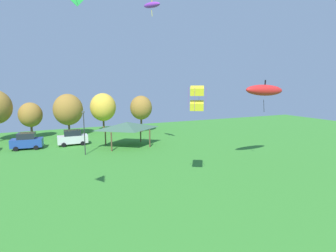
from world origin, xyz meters
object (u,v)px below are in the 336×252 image
kite_flying_2 (152,5)px  treeline_tree_2 (30,115)px  kite_flying_0 (265,90)px  parked_car_second_from_left (27,141)px  parked_car_third_from_left (73,138)px  treeline_tree_4 (103,107)px  park_pavilion (127,125)px  light_post_0 (84,130)px  kite_flying_4 (197,98)px  treeline_tree_5 (141,108)px  treeline_tree_3 (68,110)px

kite_flying_2 → treeline_tree_2: 27.97m
kite_flying_0 → parked_car_second_from_left: bearing=143.8°
parked_car_third_from_left → parked_car_second_from_left: bearing=180.0°
kite_flying_0 → treeline_tree_4: kite_flying_0 is taller
parked_car_second_from_left → park_pavilion: (13.33, -4.09, 1.93)m
kite_flying_2 → light_post_0: size_ratio=0.53×
kite_flying_4 → kite_flying_2: bearing=90.6°
kite_flying_0 → park_pavilion: 19.49m
light_post_0 → treeline_tree_4: bearing=70.9°
kite_flying_0 → park_pavilion: (-11.97, 14.45, -5.27)m
parked_car_third_from_left → treeline_tree_5: 15.06m
parked_car_third_from_left → park_pavilion: (7.26, -4.04, 1.95)m
treeline_tree_3 → treeline_tree_5: treeline_tree_3 is taller
treeline_tree_3 → treeline_tree_5: size_ratio=1.07×
light_post_0 → treeline_tree_2: (-6.74, 14.74, 0.77)m
kite_flying_2 → treeline_tree_3: kite_flying_2 is taller
kite_flying_2 → treeline_tree_3: (-8.34, 19.24, -13.28)m
parked_car_second_from_left → treeline_tree_5: 20.54m
park_pavilion → light_post_0: (-6.32, -2.52, 0.15)m
parked_car_second_from_left → treeline_tree_2: size_ratio=0.70×
kite_flying_2 → parked_car_second_from_left: 25.00m
parked_car_third_from_left → light_post_0: light_post_0 is taller
kite_flying_4 → light_post_0: kite_flying_4 is taller
treeline_tree_2 → park_pavilion: bearing=-43.1°
park_pavilion → light_post_0: light_post_0 is taller
park_pavilion → treeline_tree_5: (5.84, 10.58, 1.56)m
kite_flying_0 → treeline_tree_2: 36.83m
kite_flying_2 → kite_flying_4: 14.32m
kite_flying_4 → treeline_tree_5: size_ratio=0.31×
treeline_tree_2 → treeline_tree_3: bearing=-3.6°
light_post_0 → parked_car_second_from_left: bearing=136.7°
kite_flying_2 → park_pavilion: bearing=99.2°
park_pavilion → treeline_tree_3: (-7.15, 11.85, 1.59)m
treeline_tree_2 → treeline_tree_4: 12.38m
treeline_tree_2 → treeline_tree_5: treeline_tree_5 is taller
treeline_tree_2 → kite_flying_4: bearing=-64.2°
parked_car_second_from_left → treeline_tree_4: (12.56, 9.46, 3.60)m
parked_car_third_from_left → kite_flying_0: bearing=-43.5°
treeline_tree_5 → light_post_0: bearing=-132.8°
kite_flying_0 → parked_car_third_from_left: bearing=136.1°
kite_flying_4 → treeline_tree_3: bearing=106.0°
kite_flying_4 → treeline_tree_2: size_ratio=0.35×
parked_car_second_from_left → parked_car_third_from_left: size_ratio=0.99×
light_post_0 → treeline_tree_5: size_ratio=0.82×
kite_flying_4 → kite_flying_0: bearing=16.0°
park_pavilion → treeline_tree_3: bearing=121.1°
treeline_tree_5 → kite_flying_0: bearing=-76.2°
treeline_tree_4 → park_pavilion: bearing=-86.7°
kite_flying_2 → kite_flying_4: kite_flying_2 is taller
kite_flying_0 → treeline_tree_5: 26.04m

